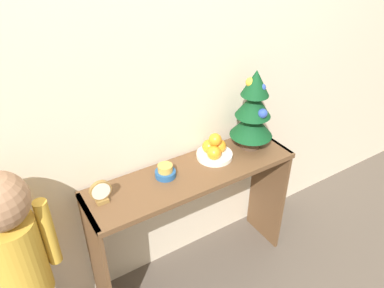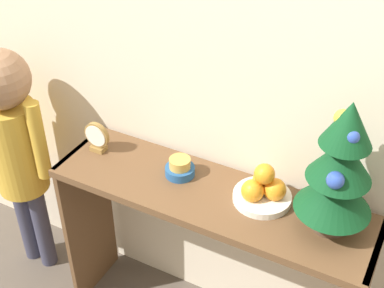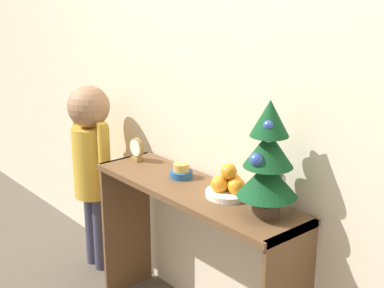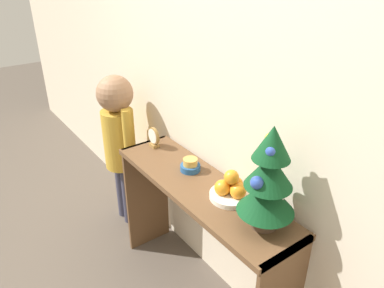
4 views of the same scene
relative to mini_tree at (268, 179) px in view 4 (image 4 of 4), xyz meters
name	(u,v)px [view 4 (image 4 of 4)]	position (x,y,z in m)	size (l,w,h in m)	color
back_wall	(236,89)	(-0.42, 0.18, 0.23)	(7.00, 0.05, 2.50)	beige
console_table	(200,214)	(-0.42, -0.03, -0.42)	(1.18, 0.33, 0.78)	brown
mini_tree	(268,179)	(0.00, 0.00, 0.00)	(0.25, 0.25, 0.48)	#4C3828
fruit_bowl	(231,189)	(-0.24, 0.02, -0.19)	(0.20, 0.20, 0.15)	silver
singing_bowl	(190,166)	(-0.56, 0.01, -0.21)	(0.11, 0.11, 0.07)	#235189
desk_clock	(154,137)	(-0.91, -0.01, -0.18)	(0.11, 0.04, 0.13)	olive
child_figure	(118,131)	(-1.33, -0.05, -0.28)	(0.35, 0.24, 1.13)	#38384C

